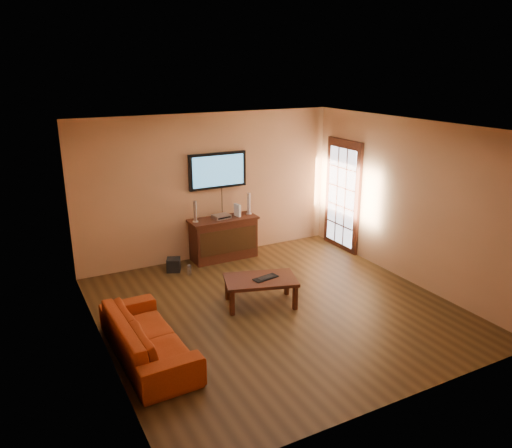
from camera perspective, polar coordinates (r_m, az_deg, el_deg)
ground_plane at (r=7.62m, az=2.33°, el=-9.62°), size 5.00×5.00×0.00m
room_walls at (r=7.54m, az=0.10°, el=3.81°), size 5.00×5.00×5.00m
french_door at (r=9.87m, az=9.84°, el=3.10°), size 0.07×1.02×2.22m
media_console at (r=9.37m, az=-3.72°, el=-1.63°), size 1.28×0.49×0.79m
television at (r=9.22m, az=-4.40°, el=6.12°), size 1.12×0.08×0.66m
coffee_table at (r=7.58m, az=0.52°, el=-6.62°), size 1.21×0.93×0.43m
sofa at (r=6.46m, az=-12.35°, el=-11.70°), size 0.62×1.93×0.75m
speaker_left at (r=9.03m, az=-6.97°, el=1.32°), size 0.11×0.11×0.39m
speaker_right at (r=9.45m, az=-0.84°, el=2.25°), size 0.11×0.11×0.41m
av_receiver at (r=9.25m, az=-3.98°, el=0.87°), size 0.34×0.26×0.07m
game_console at (r=9.34m, az=-2.14°, el=1.59°), size 0.07×0.18×0.23m
subwoofer at (r=9.00m, az=-9.40°, el=-4.62°), size 0.31×0.31×0.23m
bottle at (r=8.80m, az=-7.64°, el=-5.20°), size 0.07×0.07×0.20m
keyboard at (r=7.56m, az=1.11°, el=-6.17°), size 0.42×0.22×0.02m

